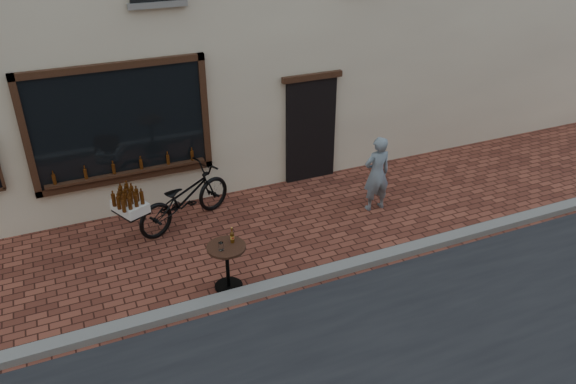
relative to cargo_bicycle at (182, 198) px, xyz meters
name	(u,v)px	position (x,y,z in m)	size (l,w,h in m)	color
ground	(295,292)	(1.07, -2.69, -0.55)	(90.00, 90.00, 0.00)	#50231A
kerb	(290,282)	(1.07, -2.49, -0.49)	(90.00, 0.25, 0.12)	slate
cargo_bicycle	(182,198)	(0.00, 0.00, 0.00)	(2.41, 1.57, 1.15)	black
bistro_table	(227,258)	(0.16, -2.15, 0.01)	(0.60, 0.60, 1.04)	black
pedestrian	(377,174)	(3.57, -0.94, 0.21)	(0.55, 0.36, 1.52)	slate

